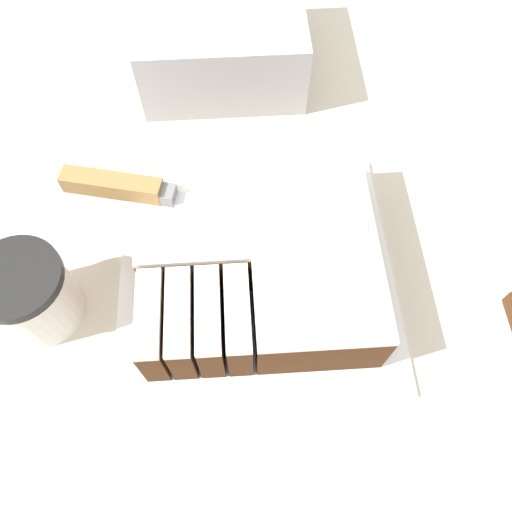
# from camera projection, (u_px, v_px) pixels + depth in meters

# --- Properties ---
(ground_plane) EXTENTS (8.00, 8.00, 0.00)m
(ground_plane) POSITION_uv_depth(u_px,v_px,m) (267.00, 408.00, 1.43)
(ground_plane) COLOR #9E9384
(countertop) EXTENTS (1.40, 1.10, 0.93)m
(countertop) POSITION_uv_depth(u_px,v_px,m) (272.00, 362.00, 1.02)
(countertop) COLOR beige
(countertop) RESTS_ON ground_plane
(cake_board) EXTENTS (0.32, 0.31, 0.01)m
(cake_board) POSITION_uv_depth(u_px,v_px,m) (256.00, 273.00, 0.59)
(cake_board) COLOR white
(cake_board) RESTS_ON countertop
(cake) EXTENTS (0.25, 0.24, 0.08)m
(cake) POSITION_uv_depth(u_px,v_px,m) (258.00, 254.00, 0.55)
(cake) COLOR #472814
(cake) RESTS_ON cake_board
(knife) EXTENTS (0.32, 0.10, 0.02)m
(knife) POSITION_uv_depth(u_px,v_px,m) (143.00, 190.00, 0.53)
(knife) COLOR silver
(knife) RESTS_ON cake
(coffee_cup) EXTENTS (0.09, 0.09, 0.09)m
(coffee_cup) POSITION_uv_depth(u_px,v_px,m) (31.00, 294.00, 0.53)
(coffee_cup) COLOR white
(coffee_cup) RESTS_ON countertop
(storage_box) EXTENTS (0.23, 0.21, 0.11)m
(storage_box) POSITION_uv_depth(u_px,v_px,m) (222.00, 37.00, 0.71)
(storage_box) COLOR #B2B2B7
(storage_box) RESTS_ON countertop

